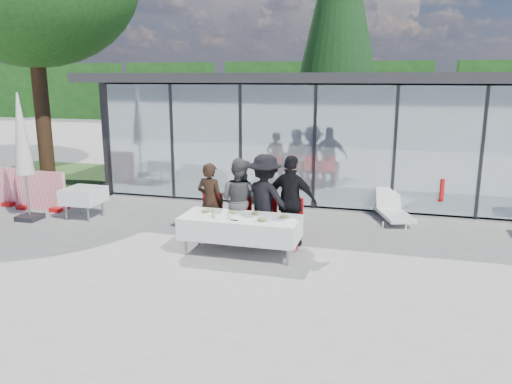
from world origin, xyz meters
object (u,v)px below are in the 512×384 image
diner_c (265,200)px  diner_chair_d (291,220)px  lounger (393,210)px  diner_b (239,201)px  folded_eyeglasses (234,220)px  dining_table (240,227)px  diner_d (291,202)px  juice_bottle (213,213)px  market_umbrella (22,141)px  conifer_tree (339,10)px  diner_chair_c (265,218)px  plate_extra (262,220)px  diner_a (210,201)px  plate_a (205,211)px  spare_chair_b (444,195)px  diner_chair_a (211,214)px  plate_b (232,213)px  plate_d (284,217)px  spare_table_left (84,196)px  diner_chair_b (240,216)px  plate_c (256,214)px

diner_c → diner_chair_d: (0.54, 0.04, -0.39)m
diner_chair_d → lounger: (1.96, 2.46, -0.28)m
diner_b → folded_eyeglasses: diner_b is taller
dining_table → folded_eyeglasses: (-0.03, -0.29, 0.22)m
diner_c → diner_d: size_ratio=1.00×
juice_bottle → market_umbrella: size_ratio=0.05×
diner_d → conifer_tree: size_ratio=0.18×
diner_chair_c → lounger: size_ratio=0.67×
diner_chair_d → plate_extra: 1.05m
diner_a → market_umbrella: 4.81m
plate_a → folded_eyeglasses: size_ratio=1.97×
diner_chair_d → spare_chair_b: 4.40m
diner_chair_a → plate_a: bearing=-78.6°
diner_chair_c → market_umbrella: market_umbrella is taller
diner_c → folded_eyeglasses: (-0.33, -1.00, -0.17)m
plate_b → spare_chair_b: bearing=41.5°
dining_table → diner_d: bearing=40.4°
diner_chair_a → diner_c: diner_c is taller
plate_a → plate_d: same height
plate_a → plate_extra: bearing=-13.5°
plate_extra → plate_d: bearing=42.0°
plate_b → spare_table_left: bearing=163.0°
spare_chair_b → lounger: spare_chair_b is taller
spare_chair_b → diner_chair_b: bearing=-143.8°
dining_table → plate_b: (-0.21, 0.14, 0.24)m
diner_a → diner_b: 0.64m
diner_a → spare_table_left: bearing=-1.4°
plate_extra → market_umbrella: (-6.04, 1.11, 1.12)m
diner_chair_c → spare_table_left: bearing=172.0°
plate_c → conifer_tree: 13.51m
diner_chair_b → plate_a: size_ratio=3.54×
diner_chair_b → diner_chair_d: 1.08m
folded_eyeglasses → lounger: size_ratio=0.10×
diner_b → spare_table_left: 4.22m
folded_eyeglasses → diner_c: bearing=71.7°
diner_chair_a → plate_c: (1.13, -0.56, 0.24)m
lounger → plate_b: bearing=-134.4°
diner_c → spare_table_left: diner_c is taller
plate_c → spare_table_left: plate_c is taller
plate_d → plate_extra: bearing=-138.0°
plate_b → conifer_tree: conifer_tree is taller
folded_eyeglasses → lounger: bearing=51.0°
diner_b → lounger: bearing=-122.8°
plate_a → dining_table: bearing=-6.5°
plate_d → market_umbrella: (-6.39, 0.79, 1.12)m
plate_extra → juice_bottle: bearing=177.8°
diner_c → diner_chair_c: 0.39m
dining_table → diner_chair_a: bearing=139.4°
plate_d → diner_c: bearing=131.7°
diner_chair_d → diner_d: bearing=-90.0°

